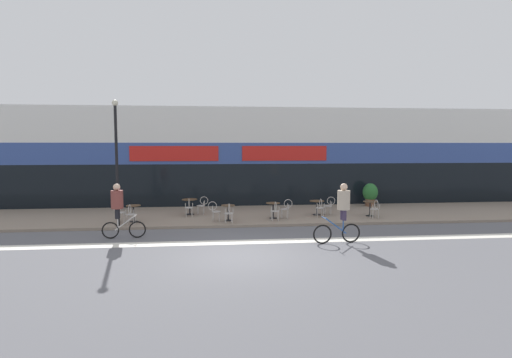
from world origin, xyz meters
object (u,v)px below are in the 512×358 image
at_px(bistro_table_4, 317,205).
at_px(cafe_chair_5_near, 375,208).
at_px(bistro_table_0, 133,210).
at_px(cafe_chair_2_near, 229,212).
at_px(cafe_chair_1_side, 202,204).
at_px(cafe_chair_3_near, 275,210).
at_px(bistro_table_3, 273,207).
at_px(cafe_chair_3_side, 286,207).
at_px(cyclist_1, 342,209).
at_px(lamp_post, 116,154).
at_px(planter_pot, 370,194).
at_px(cafe_chair_0_near, 130,213).
at_px(cafe_chair_0_side, 119,211).
at_px(bistro_table_1, 190,203).
at_px(cafe_chair_2_side, 215,210).
at_px(bistro_table_5, 370,206).
at_px(cyclist_0, 118,206).
at_px(cafe_chair_4_near, 320,206).
at_px(cafe_chair_1_near, 189,206).
at_px(cafe_chair_4_side, 329,204).
at_px(bistro_table_2, 228,210).

xyz_separation_m(bistro_table_4, cafe_chair_5_near, (2.51, -1.22, 0.01)).
relative_size(bistro_table_0, cafe_chair_2_near, 0.84).
bearing_deg(cafe_chair_1_side, cafe_chair_3_near, 153.64).
distance_m(bistro_table_3, cafe_chair_3_side, 0.63).
bearing_deg(cyclist_1, lamp_post, -25.87).
height_order(cafe_chair_5_near, planter_pot, planter_pot).
xyz_separation_m(cafe_chair_0_near, cafe_chair_0_side, (-0.62, 0.62, 0.00)).
xyz_separation_m(cafe_chair_0_near, cafe_chair_3_near, (6.43, 0.21, 0.00)).
xyz_separation_m(bistro_table_0, bistro_table_3, (6.42, 0.21, -0.01)).
relative_size(cafe_chair_2_near, cafe_chair_3_near, 1.00).
xyz_separation_m(cafe_chair_1_side, cafe_chair_3_side, (4.01, -1.46, 0.00)).
distance_m(bistro_table_1, cafe_chair_3_near, 4.52).
bearing_deg(cafe_chair_2_near, lamp_post, 84.40).
bearing_deg(cafe_chair_3_near, cafe_chair_2_side, 83.87).
bearing_deg(cafe_chair_2_near, bistro_table_4, -75.26).
bearing_deg(lamp_post, cafe_chair_0_near, 29.14).
relative_size(cafe_chair_0_near, cafe_chair_0_side, 1.00).
bearing_deg(lamp_post, cafe_chair_3_side, 8.22).
relative_size(bistro_table_5, cyclist_0, 0.34).
xyz_separation_m(cafe_chair_3_near, lamp_post, (-6.88, -0.46, 2.57)).
bearing_deg(cafe_chair_0_side, cyclist_1, -27.06).
relative_size(cafe_chair_2_near, planter_pot, 0.69).
height_order(cafe_chair_4_near, cyclist_1, cyclist_1).
bearing_deg(cafe_chair_1_near, bistro_table_4, -96.82).
distance_m(bistro_table_1, cafe_chair_0_side, 3.47).
relative_size(bistro_table_3, cafe_chair_1_side, 0.82).
height_order(bistro_table_4, bistro_table_5, bistro_table_5).
height_order(cafe_chair_2_side, cafe_chair_5_near, same).
xyz_separation_m(bistro_table_1, cafe_chair_0_side, (-3.04, -1.67, -0.04)).
distance_m(bistro_table_4, cafe_chair_2_side, 5.19).
xyz_separation_m(bistro_table_0, cyclist_0, (-0.00, -2.73, 0.61)).
bearing_deg(cafe_chair_0_near, lamp_post, 122.90).
distance_m(cafe_chair_0_side, cafe_chair_4_near, 9.36).
height_order(cafe_chair_2_near, cafe_chair_4_side, same).
xyz_separation_m(bistro_table_2, cyclist_0, (-4.28, -2.56, 0.63)).
xyz_separation_m(bistro_table_4, cyclist_1, (-0.42, -5.24, 0.65)).
height_order(cafe_chair_1_near, cafe_chair_3_near, same).
height_order(cafe_chair_3_near, cafe_chair_4_near, same).
xyz_separation_m(cafe_chair_5_near, cyclist_0, (-11.24, -2.44, 0.63)).
bearing_deg(cyclist_1, bistro_table_2, -50.29).
bearing_deg(cafe_chair_1_near, bistro_table_3, -107.61).
relative_size(bistro_table_0, cafe_chair_1_side, 0.84).
height_order(cafe_chair_4_near, cafe_chair_5_near, same).
bearing_deg(lamp_post, cyclist_0, -76.01).
bearing_deg(cafe_chair_2_side, cafe_chair_3_side, 8.68).
height_order(cafe_chair_0_near, planter_pot, planter_pot).
xyz_separation_m(bistro_table_3, planter_pot, (6.06, 3.24, 0.19)).
xyz_separation_m(cafe_chair_4_side, planter_pot, (3.13, 2.52, 0.20)).
distance_m(lamp_post, cyclist_1, 9.61).
relative_size(cafe_chair_4_side, cafe_chair_5_near, 1.00).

